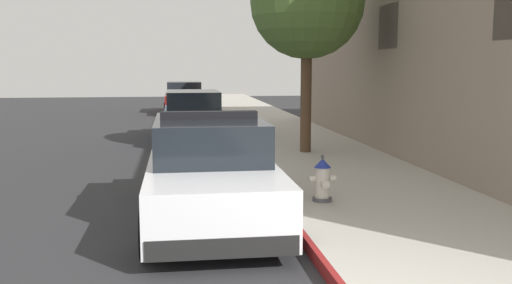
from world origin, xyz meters
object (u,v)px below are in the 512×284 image
(police_cruiser, at_px, (210,172))
(fire_hydrant, at_px, (322,180))
(parked_car_dark_far, at_px, (184,98))
(parked_car_silver_ahead, at_px, (193,117))
(street_tree, at_px, (307,2))

(police_cruiser, relative_size, fire_hydrant, 6.37)
(parked_car_dark_far, relative_size, fire_hydrant, 6.37)
(parked_car_dark_far, bearing_deg, parked_car_silver_ahead, -89.31)
(parked_car_silver_ahead, relative_size, fire_hydrant, 6.37)
(parked_car_silver_ahead, xyz_separation_m, parked_car_dark_far, (-0.13, 10.57, 0.00))
(fire_hydrant, bearing_deg, police_cruiser, -172.45)
(police_cruiser, bearing_deg, parked_car_dark_far, 90.22)
(fire_hydrant, xyz_separation_m, street_tree, (0.94, 5.32, 3.42))
(fire_hydrant, bearing_deg, parked_car_silver_ahead, 100.87)
(parked_car_dark_far, distance_m, fire_hydrant, 20.05)
(police_cruiser, relative_size, street_tree, 0.93)
(parked_car_silver_ahead, xyz_separation_m, street_tree, (2.74, -4.06, 3.19))
(fire_hydrant, bearing_deg, street_tree, 80.01)
(parked_car_dark_far, xyz_separation_m, street_tree, (2.87, -14.64, 3.19))
(parked_car_silver_ahead, distance_m, parked_car_dark_far, 10.58)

